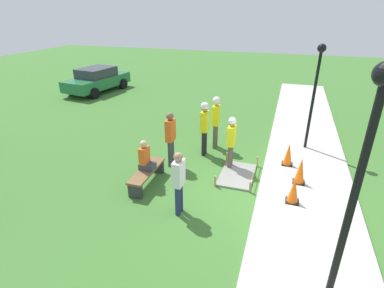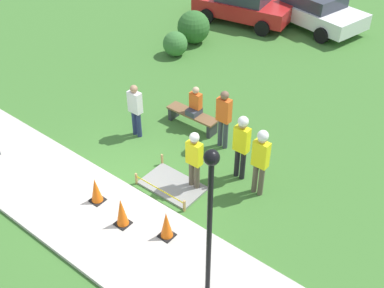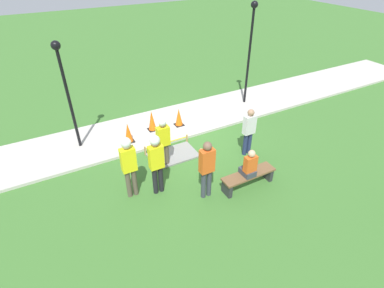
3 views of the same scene
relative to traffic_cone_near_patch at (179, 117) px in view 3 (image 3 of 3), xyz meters
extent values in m
plane|color=#3D702D|center=(0.12, 0.92, -0.45)|extent=(60.00, 60.00, 0.00)
cube|color=#BCB7AD|center=(0.12, -0.39, -0.40)|extent=(28.00, 2.61, 0.10)
cube|color=gray|center=(1.06, 1.65, -0.42)|extent=(1.62, 1.01, 0.06)
cube|color=tan|center=(0.25, 1.14, -0.28)|extent=(0.05, 0.05, 0.34)
cube|color=tan|center=(1.87, 1.14, -0.28)|extent=(0.05, 0.05, 0.34)
cube|color=tan|center=(0.25, 2.16, -0.28)|extent=(0.05, 0.05, 0.34)
cube|color=tan|center=(1.87, 2.16, -0.28)|extent=(0.05, 0.05, 0.34)
cube|color=yellow|center=(1.06, 1.14, -0.19)|extent=(1.62, 0.00, 0.04)
cube|color=black|center=(0.00, 0.00, -0.34)|extent=(0.34, 0.34, 0.02)
cone|color=orange|center=(0.00, 0.00, 0.02)|extent=(0.29, 0.29, 0.69)
cube|color=black|center=(1.06, -0.16, -0.34)|extent=(0.34, 0.34, 0.02)
cone|color=orange|center=(1.06, -0.16, 0.06)|extent=(0.29, 0.29, 0.78)
cube|color=black|center=(2.12, 0.20, -0.34)|extent=(0.34, 0.34, 0.02)
cone|color=orange|center=(2.12, 0.20, 0.03)|extent=(0.29, 0.29, 0.72)
cube|color=#2D2D33|center=(-0.99, 4.11, -0.24)|extent=(0.12, 0.40, 0.42)
cube|color=#2D2D33|center=(0.51, 4.11, -0.24)|extent=(0.12, 0.40, 0.42)
cube|color=brown|center=(-0.24, 4.11, 0.00)|extent=(1.69, 0.44, 0.06)
cube|color=#383D47|center=(-0.18, 4.11, 0.12)|extent=(0.34, 0.44, 0.18)
cube|color=#E55B1E|center=(-0.18, 4.19, 0.46)|extent=(0.36, 0.20, 0.50)
sphere|color=tan|center=(-0.18, 4.19, 0.81)|extent=(0.21, 0.21, 0.21)
cylinder|color=black|center=(2.10, 3.05, 0.00)|extent=(0.14, 0.14, 0.90)
cylinder|color=black|center=(2.28, 3.05, 0.00)|extent=(0.14, 0.14, 0.90)
cube|color=yellow|center=(2.19, 3.05, 0.80)|extent=(0.40, 0.22, 0.71)
sphere|color=#A37A5B|center=(2.19, 3.05, 1.27)|extent=(0.24, 0.24, 0.24)
sphere|color=white|center=(2.19, 3.05, 1.34)|extent=(0.28, 0.28, 0.28)
cylinder|color=brown|center=(2.81, 2.83, 0.00)|extent=(0.14, 0.14, 0.91)
cylinder|color=brown|center=(2.99, 2.83, 0.00)|extent=(0.14, 0.14, 0.91)
cube|color=yellow|center=(2.90, 2.83, 0.81)|extent=(0.40, 0.22, 0.72)
sphere|color=tan|center=(2.90, 2.83, 1.29)|extent=(0.25, 0.25, 0.25)
sphere|color=white|center=(2.90, 2.83, 1.36)|extent=(0.28, 0.28, 0.28)
cylinder|color=brown|center=(1.43, 1.98, -0.05)|extent=(0.14, 0.14, 0.81)
cylinder|color=brown|center=(1.61, 1.98, -0.05)|extent=(0.14, 0.14, 0.81)
cube|color=yellow|center=(1.52, 1.98, 0.68)|extent=(0.40, 0.22, 0.64)
sphere|color=#A37A5B|center=(1.52, 1.98, 1.11)|extent=(0.22, 0.22, 0.22)
sphere|color=white|center=(1.52, 1.98, 1.17)|extent=(0.25, 0.25, 0.25)
cylinder|color=#383D47|center=(0.98, 3.86, 0.00)|extent=(0.14, 0.14, 0.89)
cylinder|color=#383D47|center=(1.16, 3.86, 0.00)|extent=(0.14, 0.14, 0.89)
cube|color=#E55B1E|center=(1.07, 3.86, 0.80)|extent=(0.40, 0.22, 0.71)
sphere|color=brown|center=(1.07, 3.86, 1.27)|extent=(0.24, 0.24, 0.24)
cylinder|color=navy|center=(-1.33, 2.73, -0.04)|extent=(0.14, 0.14, 0.83)
cylinder|color=navy|center=(-1.15, 2.73, -0.04)|extent=(0.14, 0.14, 0.83)
cube|color=silver|center=(-1.24, 2.73, 0.70)|extent=(0.40, 0.22, 0.65)
sphere|color=#A37A5B|center=(-1.24, 2.73, 1.14)|extent=(0.22, 0.22, 0.22)
cylinder|color=black|center=(3.73, -0.38, 1.36)|extent=(0.10, 0.10, 3.41)
sphere|color=black|center=(3.73, -0.38, 3.16)|extent=(0.28, 0.28, 0.28)
cylinder|color=black|center=(-3.55, -0.46, 1.63)|extent=(0.10, 0.10, 3.96)
sphere|color=black|center=(-3.55, -0.46, 3.71)|extent=(0.28, 0.28, 0.28)
camera|label=1|loc=(-7.09, 0.48, 4.32)|focal=28.00mm
camera|label=2|loc=(7.26, -5.32, 8.07)|focal=45.00mm
camera|label=3|loc=(4.48, 9.28, 5.59)|focal=28.00mm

